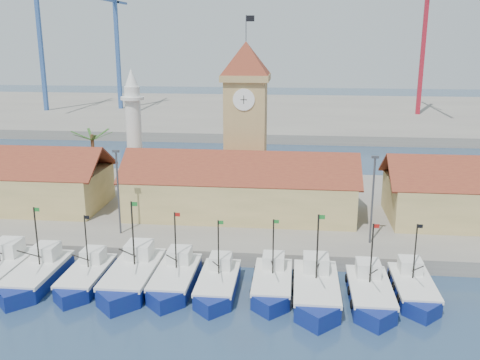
# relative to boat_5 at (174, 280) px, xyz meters

# --- Properties ---
(ground) EXTENTS (400.00, 400.00, 0.00)m
(ground) POSITION_rel_boat_5_xyz_m (4.14, -2.97, -0.74)
(ground) COLOR navy
(ground) RESTS_ON ground
(quay) EXTENTS (140.00, 32.00, 1.50)m
(quay) POSITION_rel_boat_5_xyz_m (4.14, 21.03, 0.01)
(quay) COLOR gray
(quay) RESTS_ON ground
(terminal) EXTENTS (240.00, 80.00, 2.00)m
(terminal) POSITION_rel_boat_5_xyz_m (4.14, 107.03, 0.26)
(terminal) COLOR gray
(terminal) RESTS_ON ground
(boat_2) EXTENTS (3.60, 9.87, 7.47)m
(boat_2) POSITION_rel_boat_5_xyz_m (-12.58, -0.71, 0.03)
(boat_2) COLOR navy
(boat_2) RESTS_ON ground
(boat_3) EXTENTS (3.26, 8.94, 6.76)m
(boat_3) POSITION_rel_boat_5_xyz_m (-8.08, -0.38, -0.05)
(boat_3) COLOR navy
(boat_3) RESTS_ON ground
(boat_4) EXTENTS (3.92, 10.74, 8.12)m
(boat_4) POSITION_rel_boat_5_xyz_m (-3.86, -0.14, 0.10)
(boat_4) COLOR navy
(boat_4) RESTS_ON ground
(boat_5) EXTENTS (3.47, 9.51, 7.20)m
(boat_5) POSITION_rel_boat_5_xyz_m (0.00, 0.00, 0.00)
(boat_5) COLOR navy
(boat_5) RESTS_ON ground
(boat_6) EXTENTS (3.28, 8.98, 6.80)m
(boat_6) POSITION_rel_boat_5_xyz_m (3.95, -0.54, -0.04)
(boat_6) COLOR navy
(boat_6) RESTS_ON ground
(boat_7) EXTENTS (3.31, 9.06, 6.85)m
(boat_7) POSITION_rel_boat_5_xyz_m (8.70, 0.02, -0.04)
(boat_7) COLOR navy
(boat_7) RESTS_ON ground
(boat_8) EXTENTS (3.78, 10.35, 7.83)m
(boat_8) POSITION_rel_boat_5_xyz_m (12.48, -1.11, 0.07)
(boat_8) COLOR navy
(boat_8) RESTS_ON ground
(boat_9) EXTENTS (3.45, 9.46, 7.16)m
(boat_9) POSITION_rel_boat_5_xyz_m (17.00, -1.06, -0.00)
(boat_9) COLOR navy
(boat_9) RESTS_ON ground
(boat_10) EXTENTS (3.26, 8.93, 6.76)m
(boat_10) POSITION_rel_boat_5_xyz_m (20.84, 0.39, -0.05)
(boat_10) COLOR navy
(boat_10) RESTS_ON ground
(hall_center) EXTENTS (27.04, 10.13, 7.61)m
(hall_center) POSITION_rel_boat_5_xyz_m (4.14, 17.03, 3.24)
(hall_center) COLOR tan
(hall_center) RESTS_ON quay
(clock_tower) EXTENTS (5.80, 5.80, 22.70)m
(clock_tower) POSITION_rel_boat_5_xyz_m (4.14, 23.03, 11.22)
(clock_tower) COLOR tan
(clock_tower) RESTS_ON quay
(minaret) EXTENTS (3.00, 3.00, 16.30)m
(minaret) POSITION_rel_boat_5_xyz_m (-10.86, 25.03, 8.98)
(minaret) COLOR silver
(minaret) RESTS_ON quay
(palm_tree) EXTENTS (5.60, 5.03, 8.39)m
(palm_tree) POSITION_rel_boat_5_xyz_m (-15.86, 23.03, 5.50)
(palm_tree) COLOR brown
(palm_tree) RESTS_ON quay
(lamp_posts) EXTENTS (80.70, 0.25, 9.03)m
(lamp_posts) POSITION_rel_boat_5_xyz_m (4.64, 9.03, 5.73)
(lamp_posts) COLOR #3F3F44
(lamp_posts) RESTS_ON quay
(crane_blue_far) EXTENTS (1.00, 36.28, 42.83)m
(crane_blue_far) POSITION_rel_boat_5_xyz_m (-58.75, 97.11, 25.32)
(crane_blue_far) COLOR #33599C
(crane_blue_far) RESTS_ON terminal
(crane_blue_near) EXTENTS (1.00, 32.69, 36.99)m
(crane_blue_near) POSITION_rel_boat_5_xyz_m (-39.49, 103.47, 21.77)
(crane_blue_near) COLOR #33599C
(crane_blue_near) RESTS_ON terminal
(crane_red_right) EXTENTS (1.00, 35.35, 39.06)m
(crane_red_right) POSITION_rel_boat_5_xyz_m (42.11, 100.12, 23.14)
(crane_red_right) COLOR #A8192A
(crane_red_right) RESTS_ON terminal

